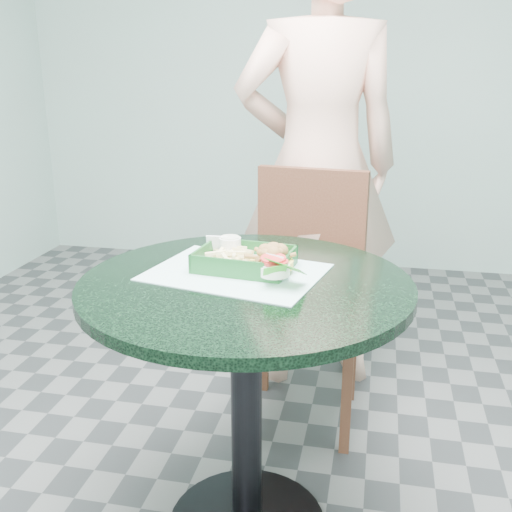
% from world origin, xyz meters
% --- Properties ---
extents(wall_back, '(4.00, 0.04, 2.80)m').
position_xyz_m(wall_back, '(0.00, 2.50, 1.40)').
color(wall_back, silver).
rests_on(wall_back, ground).
extents(cafe_table, '(0.85, 0.85, 0.75)m').
position_xyz_m(cafe_table, '(0.00, 0.00, 0.58)').
color(cafe_table, black).
rests_on(cafe_table, floor).
extents(dining_chair, '(0.42, 0.42, 0.93)m').
position_xyz_m(dining_chair, '(0.08, 0.68, 0.53)').
color(dining_chair, '#43251A').
rests_on(dining_chair, floor).
extents(diner_person, '(0.93, 0.74, 2.21)m').
position_xyz_m(diner_person, '(0.08, 0.95, 1.11)').
color(diner_person, beige).
rests_on(diner_person, floor).
extents(placemat, '(0.50, 0.41, 0.00)m').
position_xyz_m(placemat, '(-0.04, 0.05, 0.75)').
color(placemat, '#B1E0DE').
rests_on(placemat, cafe_table).
extents(food_basket, '(0.25, 0.18, 0.05)m').
position_xyz_m(food_basket, '(-0.02, 0.08, 0.77)').
color(food_basket, '#165420').
rests_on(food_basket, placemat).
extents(crab_sandwich, '(0.11, 0.11, 0.07)m').
position_xyz_m(crab_sandwich, '(0.06, 0.07, 0.80)').
color(crab_sandwich, '#DEC049').
rests_on(crab_sandwich, food_basket).
extents(fries_pile, '(0.15, 0.15, 0.04)m').
position_xyz_m(fries_pile, '(-0.07, 0.09, 0.79)').
color(fries_pile, '#FFEBA3').
rests_on(fries_pile, food_basket).
extents(sauce_ramekin, '(0.06, 0.06, 0.03)m').
position_xyz_m(sauce_ramekin, '(-0.09, 0.14, 0.80)').
color(sauce_ramekin, white).
rests_on(sauce_ramekin, food_basket).
extents(garnish_cup, '(0.12, 0.11, 0.05)m').
position_xyz_m(garnish_cup, '(0.09, 0.01, 0.79)').
color(garnish_cup, white).
rests_on(garnish_cup, food_basket).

